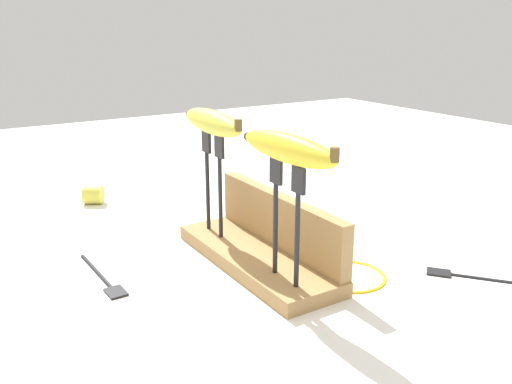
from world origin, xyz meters
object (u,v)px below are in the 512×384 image
banana_raised_left (212,122)px  banana_chunk_near (93,195)px  banana_raised_right (287,148)px  fork_fallen_far (105,280)px  wire_coil (349,275)px  fork_stand_left (213,175)px  fork_fallen_near (470,276)px  fork_stand_right (286,211)px

banana_raised_left → banana_chunk_near: bearing=-161.6°
banana_raised_right → fork_fallen_far: (-0.18, -0.21, -0.21)m
wire_coil → fork_stand_left: bearing=-152.3°
banana_chunk_near → wire_coil: (0.57, 0.23, -0.02)m
fork_fallen_near → fork_fallen_far: size_ratio=0.85×
fork_fallen_near → fork_stand_right: bearing=-111.8°
fork_stand_left → banana_raised_left: size_ratio=0.89×
banana_raised_left → wire_coil: banana_raised_left is taller
banana_chunk_near → banana_raised_left: bearing=18.4°
banana_chunk_near → wire_coil: size_ratio=0.47×
fork_fallen_far → wire_coil: 0.37m
fork_stand_left → banana_raised_right: (0.22, -0.00, 0.09)m
fork_stand_right → fork_stand_left: bearing=180.0°
banana_chunk_near → fork_fallen_far: bearing=-13.7°
fork_stand_right → wire_coil: bearing=86.8°
banana_raised_right → fork_fallen_near: bearing=68.2°
fork_stand_left → wire_coil: fork_stand_left is taller
fork_stand_left → fork_stand_right: size_ratio=1.02×
banana_raised_left → fork_stand_right: bearing=-0.0°
fork_stand_left → fork_fallen_near: size_ratio=1.17×
fork_fallen_far → wire_coil: (0.18, 0.33, -0.00)m
fork_stand_left → banana_chunk_near: (-0.35, -0.12, -0.11)m
banana_raised_right → fork_fallen_far: banana_raised_right is taller
fork_fallen_near → wire_coil: size_ratio=1.30×
banana_raised_left → wire_coil: (0.22, 0.12, -0.22)m
fork_stand_left → banana_chunk_near: bearing=-161.6°
banana_raised_left → wire_coil: size_ratio=1.71×
wire_coil → fork_stand_right: bearing=-93.2°
fork_stand_left → wire_coil: 0.28m
fork_stand_right → wire_coil: 0.17m
banana_raised_left → fork_fallen_far: (0.04, -0.21, -0.22)m
fork_fallen_far → banana_chunk_near: size_ratio=3.25×
fork_stand_left → fork_stand_right: 0.22m
fork_fallen_near → banana_chunk_near: size_ratio=2.76×
banana_raised_right → fork_fallen_far: bearing=-130.3°
fork_stand_left → fork_fallen_far: bearing=-79.6°
fork_stand_right → fork_fallen_near: 0.32m
fork_stand_right → fork_fallen_near: (0.11, 0.27, -0.12)m
banana_raised_left → banana_raised_right: bearing=-0.0°
banana_raised_right → wire_coil: bearing=86.7°
fork_stand_right → fork_fallen_far: 0.30m
fork_fallen_near → banana_chunk_near: (-0.67, -0.39, 0.02)m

